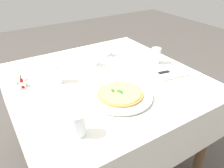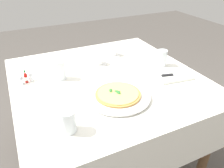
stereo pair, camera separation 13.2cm
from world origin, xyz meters
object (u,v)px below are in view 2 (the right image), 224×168
Objects in this scene: water_glass_left_edge at (162,59)px; dinner_knife at (174,74)px; water_glass_far_left at (68,122)px; pizza_plate at (118,96)px; coffee_cup_right_edge at (112,52)px; coffee_cup_center_back at (98,60)px; salt_shaker at (31,77)px; pizza at (118,94)px; napkin_folded at (174,76)px; water_glass_near_left at (60,71)px; pepper_shaker at (22,80)px; hot_sauce_bottle at (26,77)px.

dinner_knife is (-0.04, -0.19, -0.02)m from water_glass_left_edge.
water_glass_left_edge is at bearing 25.79° from water_glass_far_left.
coffee_cup_right_edge reaches higher than pizza_plate.
coffee_cup_center_back reaches higher than pizza_plate.
salt_shaker is at bearing -175.06° from coffee_cup_center_back.
water_glass_left_edge is at bearing 27.06° from pizza.
napkin_folded is at bearing 14.32° from water_glass_far_left.
pizza is 2.09× the size of water_glass_near_left.
pizza is at bearing -44.86° from salt_shaker.
water_glass_near_left is at bearing -156.67° from coffee_cup_right_edge.
dinner_knife is (0.66, -0.30, -0.03)m from water_glass_near_left.
coffee_cup_right_edge is 0.71m from pepper_shaker.
dinner_knife is at bearing 14.23° from water_glass_far_left.
water_glass_left_edge reaches higher than water_glass_far_left.
coffee_cup_center_back reaches higher than salt_shaker.
dinner_knife is at bearing 6.47° from pizza_plate.
water_glass_near_left reaches higher than pizza_plate.
water_glass_near_left reaches higher than water_glass_far_left.
coffee_cup_center_back is at bearing 152.81° from water_glass_left_edge.
water_glass_far_left is (-0.32, -0.14, 0.02)m from pizza.
water_glass_left_edge is 1.37× the size of hot_sauce_bottle.
pizza is 1.94× the size of coffee_cup_center_back.
dinner_knife is 0.91m from salt_shaker.
pepper_shaker is at bearing -166.90° from coffee_cup_right_edge.
pizza_plate is 2.75× the size of coffee_cup_right_edge.
pizza_plate is 0.60m from pepper_shaker.
water_glass_near_left reaches higher than dinner_knife.
pepper_shaker is (-0.93, 0.15, -0.02)m from water_glass_left_edge.
coffee_cup_center_back is 0.50m from hot_sauce_bottle.
pizza_plate is 4.31× the size of hot_sauce_bottle.
pepper_shaker is at bearing 105.21° from water_glass_far_left.
coffee_cup_center_back reaches higher than napkin_folded.
coffee_cup_right_edge is 0.19m from coffee_cup_center_back.
coffee_cup_center_back is (-0.16, -0.10, -0.00)m from coffee_cup_right_edge.
salt_shaker is (-0.18, 0.06, -0.03)m from water_glass_near_left.
water_glass_far_left is at bearing -156.15° from pizza_plate.
hot_sauce_bottle is at bearing -167.19° from coffee_cup_right_edge.
water_glass_far_left is (-0.55, -0.69, 0.02)m from coffee_cup_right_edge.
dinner_knife is at bearing -100.74° from water_glass_left_edge.
water_glass_left_edge is (0.79, 0.38, 0.00)m from water_glass_far_left.
napkin_folded is at bearing -24.44° from water_glass_near_left.
hot_sauce_bottle is at bearing -174.20° from coffee_cup_center_back.
water_glass_left_edge is at bearing 86.48° from napkin_folded.
coffee_cup_center_back is 1.19× the size of water_glass_far_left.
pizza_plate is at bearing -152.91° from water_glass_left_edge.
coffee_cup_center_back reaches higher than dinner_knife.
water_glass_left_edge is at bearing -27.19° from coffee_cup_center_back.
salt_shaker is at bearing 164.97° from napkin_folded.
pepper_shaker is (-0.53, -0.06, -0.01)m from coffee_cup_center_back.
pizza_plate is 0.59m from hot_sauce_bottle.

